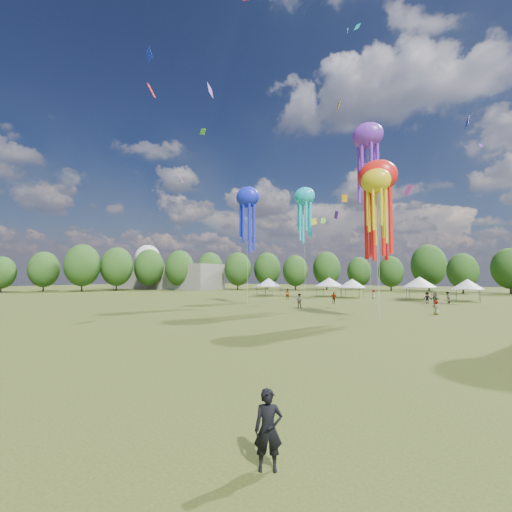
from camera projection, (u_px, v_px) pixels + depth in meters
The scene contains 10 objects.
ground at pixel (133, 375), 14.65m from camera, with size 300.00×300.00×0.00m, color #384416.
observer_main at pixel (268, 429), 7.48m from camera, with size 0.64×0.42×1.74m, color black.
spectator_near at pixel (299, 301), 45.63m from camera, with size 0.93×0.72×1.91m, color gray.
spectators_far at pixel (402, 298), 51.88m from camera, with size 26.49×25.26×1.93m.
festival_tents at pixel (361, 283), 66.17m from camera, with size 41.38×10.62×4.16m.
show_kites at pixel (406, 155), 44.61m from camera, with size 44.50×28.27×30.64m.
small_kites at pixel (376, 116), 52.28m from camera, with size 69.15×61.93×44.40m.
treeline at pixel (368, 265), 70.57m from camera, with size 201.57×95.24×13.43m.
hangar at pixel (166, 277), 113.46m from camera, with size 40.00×12.00×8.00m, color gray.
radome at pixel (147, 261), 127.15m from camera, with size 9.00×9.00×16.00m.
Camera 1 is at (12.26, -10.06, 4.26)m, focal length 23.75 mm.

